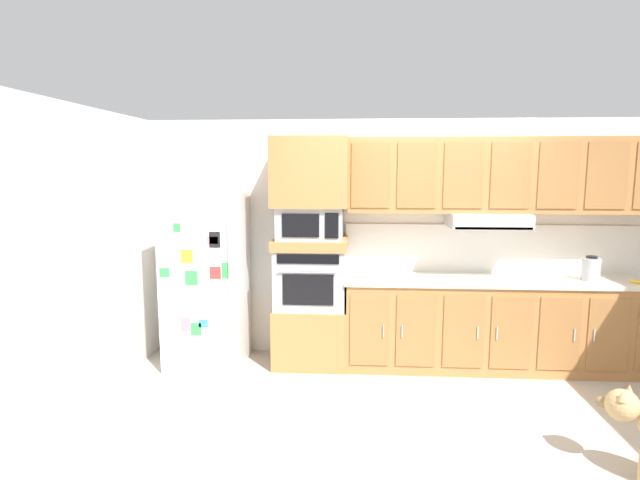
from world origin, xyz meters
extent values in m
plane|color=#B2A899|center=(0.00, 0.00, 0.00)|extent=(9.60, 9.60, 0.00)
cube|color=silver|center=(0.00, 1.11, 1.25)|extent=(6.20, 0.12, 2.50)
cube|color=silver|center=(-2.80, 0.00, 1.25)|extent=(0.12, 7.10, 2.50)
cube|color=white|center=(-2.05, 0.68, 0.88)|extent=(0.76, 0.70, 1.76)
cylinder|color=silver|center=(-1.72, 0.31, 0.98)|extent=(0.02, 0.02, 1.10)
cube|color=green|center=(-2.21, 0.33, 1.45)|extent=(0.07, 0.01, 0.08)
cube|color=gold|center=(-2.13, 0.33, 1.18)|extent=(0.11, 0.01, 0.12)
cube|color=green|center=(-1.76, 0.33, 1.05)|extent=(0.08, 0.01, 0.15)
cube|color=green|center=(-2.07, 0.33, 0.47)|extent=(0.10, 0.01, 0.12)
cube|color=#337FDB|center=(-1.99, 0.33, 0.53)|extent=(0.09, 0.01, 0.08)
cube|color=green|center=(-2.35, 0.33, 1.02)|extent=(0.10, 0.01, 0.09)
cube|color=pink|center=(-2.17, 0.33, 0.51)|extent=(0.10, 0.01, 0.14)
cube|color=green|center=(-2.09, 0.33, 0.97)|extent=(0.12, 0.01, 0.14)
cube|color=red|center=(-1.86, 0.33, 1.02)|extent=(0.11, 0.01, 0.11)
cube|color=black|center=(-1.86, 0.33, 1.34)|extent=(0.10, 0.01, 0.15)
cube|color=pink|center=(-1.88, 0.33, 1.33)|extent=(0.11, 0.01, 0.07)
cube|color=#A8703D|center=(-1.00, 0.75, 0.30)|extent=(0.74, 0.62, 0.60)
cube|color=#A8AAAF|center=(-1.00, 0.75, 0.90)|extent=(0.70, 0.58, 0.60)
cube|color=black|center=(-1.00, 0.45, 0.84)|extent=(0.49, 0.01, 0.30)
cube|color=black|center=(-1.00, 0.45, 1.14)|extent=(0.60, 0.01, 0.09)
cylinder|color=#A8AAAF|center=(-1.00, 0.43, 1.03)|extent=(0.56, 0.02, 0.02)
cube|color=#A8703D|center=(-1.00, 0.75, 1.25)|extent=(0.74, 0.62, 0.10)
cube|color=#A8AAAF|center=(-1.00, 0.75, 1.46)|extent=(0.64, 0.53, 0.32)
cube|color=black|center=(-1.07, 0.48, 1.46)|extent=(0.35, 0.01, 0.22)
cube|color=black|center=(-0.77, 0.48, 1.46)|extent=(0.13, 0.01, 0.24)
cube|color=#A8703D|center=(-1.00, 0.75, 1.96)|extent=(0.74, 0.62, 0.68)
cube|color=#A8703D|center=(0.93, 0.75, 0.44)|extent=(3.11, 0.60, 0.88)
cube|color=#9A6738|center=(-0.40, 0.44, 0.46)|extent=(0.37, 0.01, 0.70)
cylinder|color=#BCBCC1|center=(-0.27, 0.43, 0.46)|extent=(0.01, 0.01, 0.12)
cube|color=#9A6738|center=(0.04, 0.44, 0.46)|extent=(0.37, 0.01, 0.70)
cylinder|color=#BCBCC1|center=(-0.09, 0.43, 0.46)|extent=(0.01, 0.01, 0.12)
cube|color=#9A6738|center=(0.48, 0.44, 0.46)|extent=(0.37, 0.01, 0.70)
cylinder|color=#BCBCC1|center=(0.62, 0.43, 0.46)|extent=(0.01, 0.01, 0.12)
cube|color=#9A6738|center=(0.93, 0.44, 0.46)|extent=(0.37, 0.01, 0.70)
cylinder|color=#BCBCC1|center=(0.80, 0.43, 0.46)|extent=(0.01, 0.01, 0.12)
cube|color=#9A6738|center=(1.37, 0.44, 0.46)|extent=(0.37, 0.01, 0.70)
cylinder|color=#BCBCC1|center=(1.51, 0.43, 0.46)|extent=(0.01, 0.01, 0.12)
cube|color=#9A6738|center=(1.82, 0.44, 0.46)|extent=(0.37, 0.01, 0.70)
cylinder|color=#BCBCC1|center=(1.68, 0.43, 0.46)|extent=(0.01, 0.01, 0.12)
cube|color=silver|center=(0.93, 0.75, 0.90)|extent=(3.15, 0.64, 0.04)
cube|color=white|center=(0.93, 1.04, 1.17)|extent=(3.15, 0.02, 0.50)
cube|color=#A8703D|center=(0.93, 0.88, 1.93)|extent=(3.11, 0.34, 0.74)
cube|color=#A8AAAF|center=(0.76, 0.81, 1.49)|extent=(0.76, 0.48, 0.14)
cube|color=black|center=(0.76, 0.59, 1.43)|extent=(0.72, 0.04, 0.02)
cube|color=#9A6738|center=(-0.40, 0.70, 1.93)|extent=(0.37, 0.01, 0.63)
cube|color=#9A6738|center=(0.04, 0.70, 1.93)|extent=(0.37, 0.01, 0.63)
cube|color=#9A6738|center=(0.48, 0.70, 1.93)|extent=(0.37, 0.01, 0.63)
cube|color=#9A6738|center=(0.93, 0.70, 1.93)|extent=(0.37, 0.01, 0.63)
cube|color=#9A6738|center=(1.37, 0.70, 1.93)|extent=(0.37, 0.01, 0.63)
cube|color=#9A6738|center=(1.82, 0.70, 1.93)|extent=(0.37, 0.01, 0.63)
cylinder|color=yellow|center=(2.11, 0.60, 0.93)|extent=(0.09, 0.09, 0.03)
cylinder|color=#A8AAAF|center=(1.73, 0.70, 1.03)|extent=(0.17, 0.17, 0.22)
cylinder|color=black|center=(1.73, 0.70, 1.15)|extent=(0.10, 0.10, 0.02)
sphere|color=tan|center=(1.22, -0.99, 0.45)|extent=(0.21, 0.21, 0.21)
ellipsoid|color=olive|center=(1.14, -0.91, 0.43)|extent=(0.14, 0.14, 0.07)
cone|color=tan|center=(1.18, -1.05, 0.54)|extent=(0.06, 0.06, 0.07)
cone|color=tan|center=(1.28, -0.94, 0.54)|extent=(0.06, 0.06, 0.07)
camera|label=1|loc=(-0.57, -4.24, 2.00)|focal=28.26mm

